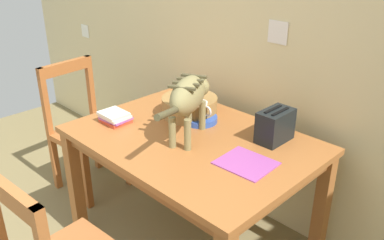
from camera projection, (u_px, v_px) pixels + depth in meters
name	position (u px, v px, depth m)	size (l,w,h in m)	color
wall_rear	(252.00, 22.00, 2.44)	(5.22, 0.11, 2.50)	beige
dining_table	(192.00, 151.00, 2.24)	(1.28, 0.91, 0.74)	#9F5D2D
cat	(189.00, 97.00, 2.11)	(0.34, 0.61, 0.33)	olive
saucer_bowl	(200.00, 119.00, 2.37)	(0.20, 0.20, 0.03)	#2D52B7
coffee_mug	(201.00, 109.00, 2.34)	(0.13, 0.09, 0.09)	white
magazine	(246.00, 163.00, 1.95)	(0.25, 0.22, 0.01)	#9E479A
book_stack	(115.00, 117.00, 2.36)	(0.17, 0.15, 0.06)	#D1432B
wicker_basket	(190.00, 106.00, 2.45)	(0.33, 0.33, 0.11)	olive
toaster	(275.00, 126.00, 2.13)	(0.12, 0.20, 0.18)	black
wooden_chair_far	(85.00, 130.00, 2.94)	(0.45, 0.45, 0.92)	#A45C2C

